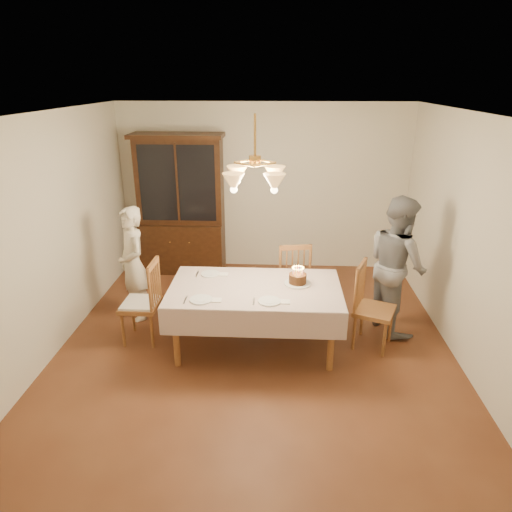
# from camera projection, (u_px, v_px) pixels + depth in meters

# --- Properties ---
(ground) EXTENTS (5.00, 5.00, 0.00)m
(ground) POSITION_uv_depth(u_px,v_px,m) (255.00, 346.00, 5.32)
(ground) COLOR #552B18
(ground) RESTS_ON ground
(room_shell) EXTENTS (5.00, 5.00, 5.00)m
(room_shell) POSITION_uv_depth(u_px,v_px,m) (255.00, 216.00, 4.75)
(room_shell) COLOR white
(room_shell) RESTS_ON ground
(dining_table) EXTENTS (1.90, 1.10, 0.76)m
(dining_table) POSITION_uv_depth(u_px,v_px,m) (255.00, 293.00, 5.07)
(dining_table) COLOR brown
(dining_table) RESTS_ON ground
(china_hutch) EXTENTS (1.38, 0.54, 2.16)m
(china_hutch) POSITION_uv_depth(u_px,v_px,m) (181.00, 207.00, 7.10)
(china_hutch) COLOR black
(china_hutch) RESTS_ON ground
(chair_far_side) EXTENTS (0.51, 0.49, 1.00)m
(chair_far_side) POSITION_uv_depth(u_px,v_px,m) (292.00, 281.00, 5.97)
(chair_far_side) COLOR brown
(chair_far_side) RESTS_ON ground
(chair_left_end) EXTENTS (0.43, 0.45, 1.00)m
(chair_left_end) POSITION_uv_depth(u_px,v_px,m) (141.00, 305.00, 5.31)
(chair_left_end) COLOR brown
(chair_left_end) RESTS_ON ground
(chair_right_end) EXTENTS (0.56, 0.57, 1.00)m
(chair_right_end) POSITION_uv_depth(u_px,v_px,m) (373.00, 311.00, 5.19)
(chair_right_end) COLOR brown
(chair_right_end) RESTS_ON ground
(elderly_woman) EXTENTS (0.60, 0.64, 1.47)m
(elderly_woman) POSITION_uv_depth(u_px,v_px,m) (133.00, 264.00, 5.73)
(elderly_woman) COLOR silver
(elderly_woman) RESTS_ON ground
(adult_in_grey) EXTENTS (0.85, 0.97, 1.68)m
(adult_in_grey) POSITION_uv_depth(u_px,v_px,m) (397.00, 264.00, 5.45)
(adult_in_grey) COLOR slate
(adult_in_grey) RESTS_ON ground
(birthday_cake) EXTENTS (0.30, 0.30, 0.20)m
(birthday_cake) POSITION_uv_depth(u_px,v_px,m) (298.00, 279.00, 5.11)
(birthday_cake) COLOR white
(birthday_cake) RESTS_ON dining_table
(place_setting_near_left) EXTENTS (0.39, 0.24, 0.02)m
(place_setting_near_left) POSITION_uv_depth(u_px,v_px,m) (202.00, 300.00, 4.74)
(place_setting_near_left) COLOR white
(place_setting_near_left) RESTS_ON dining_table
(place_setting_near_right) EXTENTS (0.38, 0.24, 0.02)m
(place_setting_near_right) POSITION_uv_depth(u_px,v_px,m) (271.00, 301.00, 4.71)
(place_setting_near_right) COLOR white
(place_setting_near_right) RESTS_ON dining_table
(place_setting_far_left) EXTENTS (0.37, 0.23, 0.02)m
(place_setting_far_left) POSITION_uv_depth(u_px,v_px,m) (212.00, 274.00, 5.37)
(place_setting_far_left) COLOR white
(place_setting_far_left) RESTS_ON dining_table
(chandelier) EXTENTS (0.62, 0.62, 0.73)m
(chandelier) POSITION_uv_depth(u_px,v_px,m) (255.00, 178.00, 4.60)
(chandelier) COLOR #BF8C3F
(chandelier) RESTS_ON ground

